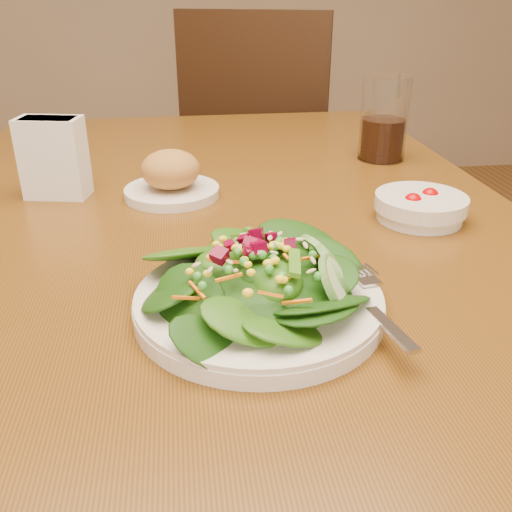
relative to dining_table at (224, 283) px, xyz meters
name	(u,v)px	position (x,y,z in m)	size (l,w,h in m)	color
dining_table	(224,283)	(0.00, 0.00, 0.00)	(0.90, 1.40, 0.75)	brown
chair_far	(261,163)	(0.21, 1.03, -0.13)	(0.58, 0.58, 0.99)	black
salad_plate	(268,288)	(0.03, -0.25, 0.13)	(0.26, 0.26, 0.07)	silver
bread_plate	(171,178)	(-0.07, 0.11, 0.13)	(0.15, 0.15, 0.08)	silver
tomato_bowl	(420,207)	(0.28, -0.03, 0.12)	(0.13, 0.13, 0.04)	silver
drinking_glass	(383,125)	(0.33, 0.27, 0.17)	(0.09, 0.09, 0.15)	silver
napkin_holder	(53,156)	(-0.25, 0.14, 0.17)	(0.10, 0.07, 0.12)	white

